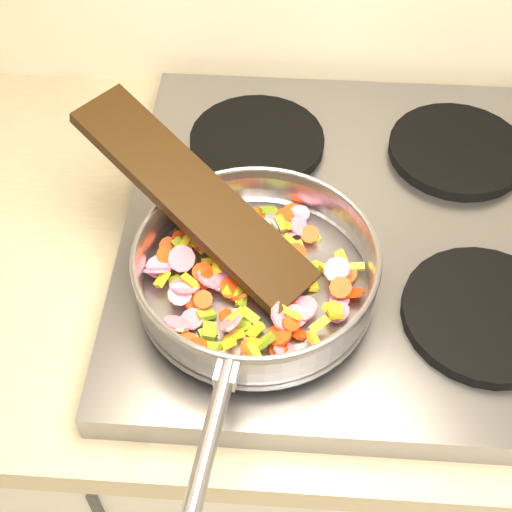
{
  "coord_description": "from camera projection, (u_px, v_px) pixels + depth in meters",
  "views": [
    {
      "loc": [
        -0.79,
        1.04,
        1.62
      ],
      "look_at": [
        -0.82,
        1.54,
        1.01
      ],
      "focal_mm": 50.0,
      "sensor_mm": 36.0,
      "label": 1
    }
  ],
  "objects": [
    {
      "name": "grate_fl",
      "position": [
        241.0,
        301.0,
        0.83
      ],
      "size": [
        0.19,
        0.19,
        0.02
      ],
      "primitive_type": "cylinder",
      "color": "black",
      "rests_on": "cooktop"
    },
    {
      "name": "grate_br",
      "position": [
        457.0,
        150.0,
        0.99
      ],
      "size": [
        0.19,
        0.19,
        0.02
      ],
      "primitive_type": "cylinder",
      "color": "black",
      "rests_on": "cooktop"
    },
    {
      "name": "cooktop",
      "position": [
        356.0,
        233.0,
        0.93
      ],
      "size": [
        0.6,
        0.6,
        0.04
      ],
      "primitive_type": "cube",
      "color": "#939399",
      "rests_on": "counter_top"
    },
    {
      "name": "vegetable_heap",
      "position": [
        248.0,
        275.0,
        0.82
      ],
      "size": [
        0.26,
        0.25,
        0.05
      ],
      "color": "#D21459",
      "rests_on": "saute_pan"
    },
    {
      "name": "saute_pan",
      "position": [
        256.0,
        270.0,
        0.8
      ],
      "size": [
        0.32,
        0.49,
        0.06
      ],
      "rotation": [
        0.0,
        0.0,
        -0.13
      ],
      "color": "#9E9EA5",
      "rests_on": "grate_fl"
    },
    {
      "name": "wooden_spatula",
      "position": [
        193.0,
        196.0,
        0.82
      ],
      "size": [
        0.31,
        0.26,
        0.12
      ],
      "primitive_type": "cube",
      "rotation": [
        0.0,
        -0.3,
        2.48
      ],
      "color": "black",
      "rests_on": "saute_pan"
    },
    {
      "name": "grate_bl",
      "position": [
        257.0,
        141.0,
        1.01
      ],
      "size": [
        0.19,
        0.19,
        0.02
      ],
      "primitive_type": "cylinder",
      "color": "black",
      "rests_on": "cooktop"
    },
    {
      "name": "grate_fr",
      "position": [
        485.0,
        314.0,
        0.81
      ],
      "size": [
        0.19,
        0.19,
        0.02
      ],
      "primitive_type": "cylinder",
      "color": "black",
      "rests_on": "cooktop"
    }
  ]
}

